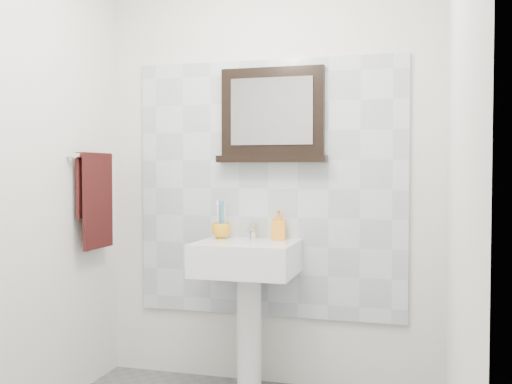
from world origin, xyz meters
TOP-DOWN VIEW (x-y plane):
  - back_wall at (0.00, 1.10)m, footprint 2.00×0.01m
  - front_wall at (0.00, -1.10)m, footprint 2.00×0.01m
  - right_wall at (1.00, 0.00)m, footprint 0.01×2.20m
  - splashback at (0.00, 1.09)m, footprint 1.60×0.02m
  - pedestal_sink at (-0.07, 0.87)m, footprint 0.55×0.44m
  - toothbrush_cup at (-0.26, 0.99)m, footprint 0.14×0.14m
  - toothbrushes at (-0.26, 0.99)m, footprint 0.05×0.04m
  - soap_dispenser at (0.08, 1.01)m, footprint 0.09×0.09m
  - framed_mirror at (0.03, 1.06)m, footprint 0.64×0.11m
  - towel_bar at (-0.95, 0.75)m, footprint 0.07×0.40m
  - hand_towel at (-0.94, 0.75)m, footprint 0.06×0.30m

SIDE VIEW (x-z plane):
  - pedestal_sink at x=-0.07m, z-range 0.20..1.16m
  - toothbrush_cup at x=-0.26m, z-range 0.86..0.95m
  - soap_dispenser at x=0.08m, z-range 0.86..1.03m
  - toothbrushes at x=-0.26m, z-range 0.88..1.09m
  - hand_towel at x=-0.94m, z-range 0.85..1.40m
  - splashback at x=0.00m, z-range 0.40..1.90m
  - back_wall at x=0.00m, z-range 0.00..2.50m
  - front_wall at x=0.00m, z-range 0.00..2.50m
  - right_wall at x=1.00m, z-range 0.00..2.50m
  - towel_bar at x=-0.95m, z-range 1.32..1.35m
  - framed_mirror at x=0.03m, z-range 1.29..1.83m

